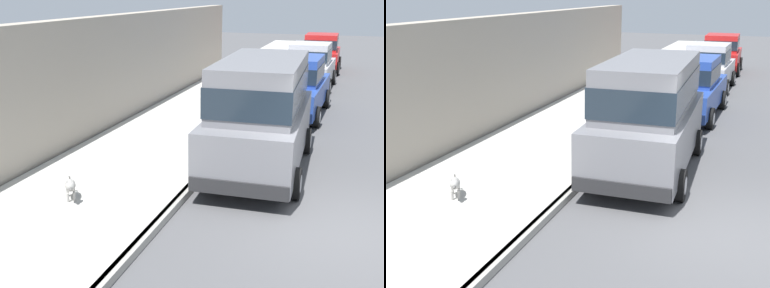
# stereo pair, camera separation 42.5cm
# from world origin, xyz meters

# --- Properties ---
(ground_plane) EXTENTS (80.00, 80.00, 0.00)m
(ground_plane) POSITION_xyz_m (0.00, 0.00, 0.00)
(ground_plane) COLOR #4C4C4F
(curb) EXTENTS (0.16, 64.00, 0.14)m
(curb) POSITION_xyz_m (-3.20, 0.00, 0.07)
(curb) COLOR gray
(curb) RESTS_ON ground
(sidewalk) EXTENTS (3.60, 64.00, 0.14)m
(sidewalk) POSITION_xyz_m (-5.00, 0.00, 0.07)
(sidewalk) COLOR #B7B5AD
(sidewalk) RESTS_ON ground
(car_grey_van) EXTENTS (2.27, 4.97, 2.52)m
(car_grey_van) POSITION_xyz_m (-2.15, 2.50, 1.39)
(car_grey_van) COLOR slate
(car_grey_van) RESTS_ON ground
(car_blue_sedan) EXTENTS (2.13, 4.65, 1.92)m
(car_blue_sedan) POSITION_xyz_m (-2.12, 7.99, 0.98)
(car_blue_sedan) COLOR #28479E
(car_blue_sedan) RESTS_ON ground
(car_silver_hatchback) EXTENTS (2.04, 3.85, 1.88)m
(car_silver_hatchback) POSITION_xyz_m (-2.14, 12.88, 0.98)
(car_silver_hatchback) COLOR #BCBCC1
(car_silver_hatchback) RESTS_ON ground
(car_red_hatchback) EXTENTS (2.00, 3.83, 1.88)m
(car_red_hatchback) POSITION_xyz_m (-2.10, 17.67, 0.98)
(car_red_hatchback) COLOR red
(car_red_hatchback) RESTS_ON ground
(dog_grey) EXTENTS (0.48, 0.65, 0.49)m
(dog_grey) POSITION_xyz_m (-5.06, -0.72, 0.43)
(dog_grey) COLOR #999691
(dog_grey) RESTS_ON sidewalk
(building_facade) EXTENTS (0.50, 20.00, 3.25)m
(building_facade) POSITION_xyz_m (-7.10, 6.10, 1.63)
(building_facade) COLOR #9E9384
(building_facade) RESTS_ON ground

